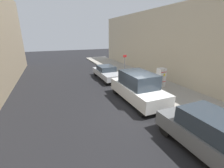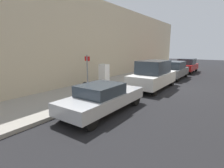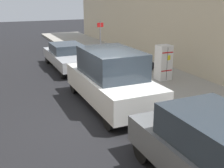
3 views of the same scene
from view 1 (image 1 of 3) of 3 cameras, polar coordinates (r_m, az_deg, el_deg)
The scene contains 10 objects.
ground_plane at distance 10.05m, azimuth 8.48°, elevation -9.15°, with size 80.00×80.00×0.00m, color black.
sidewalk_slab at distance 12.43m, azimuth 24.66°, elevation -4.74°, with size 4.02×44.00×0.17m, color #9E998E.
building_facade_near at distance 14.16m, azimuth 35.63°, elevation 10.99°, with size 2.33×39.60×7.21m, color beige.
discarded_refrigerator at distance 13.97m, azimuth 18.15°, elevation 2.46°, with size 0.65×0.60×1.64m.
manhole_cover at distance 15.21m, azimuth 11.46°, elevation 1.10°, with size 0.70×0.70×0.02m, color #47443F.
street_sign_post at distance 15.90m, azimuth 4.82°, elevation 7.34°, with size 0.36×0.07×2.50m.
trash_bag at distance 15.66m, azimuth 14.97°, elevation 2.19°, with size 0.46×0.46×0.46m, color black.
parked_sedan_silver at distance 16.12m, azimuth -1.97°, elevation 4.48°, with size 1.83×4.79×1.40m.
parked_van_white at distance 10.72m, azimuth 9.80°, elevation -1.28°, with size 2.04×4.96×2.13m.
parked_suv_gray at distance 7.29m, azimuth 34.32°, elevation -15.93°, with size 1.91×4.52×1.74m.
Camera 1 is at (4.74, 7.55, 4.63)m, focal length 24.00 mm.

